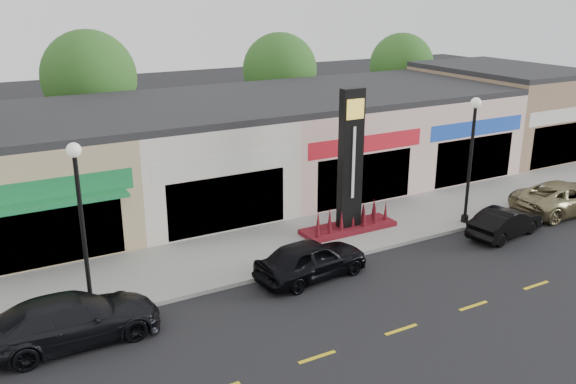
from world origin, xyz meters
name	(u,v)px	position (x,y,z in m)	size (l,w,h in m)	color
ground	(345,289)	(0.00, 0.00, 0.00)	(120.00, 120.00, 0.00)	black
sidewalk	(285,244)	(0.00, 4.35, 0.07)	(52.00, 4.30, 0.15)	gray
curb	(314,265)	(0.00, 2.10, 0.07)	(52.00, 0.20, 0.15)	gray
shop_beige	(28,174)	(-8.50, 11.46, 2.40)	(7.00, 10.85, 4.80)	tan
shop_cream	(185,153)	(-1.50, 11.47, 2.40)	(7.00, 10.01, 4.80)	white
shop_pink_w	(310,137)	(5.50, 11.47, 2.40)	(7.00, 10.01, 4.80)	beige
shop_pink_e	(413,124)	(12.50, 11.47, 2.40)	(7.00, 10.01, 4.80)	beige
shop_tan	(499,109)	(19.50, 11.48, 2.65)	(7.00, 10.01, 5.30)	#7F604A
tree_rear_west	(89,77)	(-4.00, 19.50, 5.22)	(5.20, 5.20, 7.83)	#382619
tree_rear_mid	(280,70)	(8.00, 19.50, 4.88)	(4.80, 4.80, 7.29)	#382619
tree_rear_east	(401,65)	(18.00, 19.50, 4.63)	(4.60, 4.60, 6.94)	#382619
lamp_west_near	(81,212)	(-8.00, 2.50, 3.48)	(0.44, 0.44, 5.47)	black
lamp_east_near	(472,148)	(8.00, 2.50, 3.48)	(0.44, 0.44, 5.47)	black
pylon_sign	(350,182)	(3.00, 4.20, 2.27)	(4.20, 1.30, 6.00)	#580F16
car_dark_sedan	(73,319)	(-8.78, 1.16, 0.73)	(5.01, 2.04, 1.45)	black
car_black_sedan	(311,259)	(-0.56, 1.36, 0.72)	(4.23, 1.70, 1.44)	black
car_black_conv	(505,222)	(8.52, 0.75, 0.61)	(3.73, 1.30, 1.23)	black
car_gold_suv	(565,197)	(13.26, 1.50, 0.72)	(5.16, 2.38, 1.43)	#8E845A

